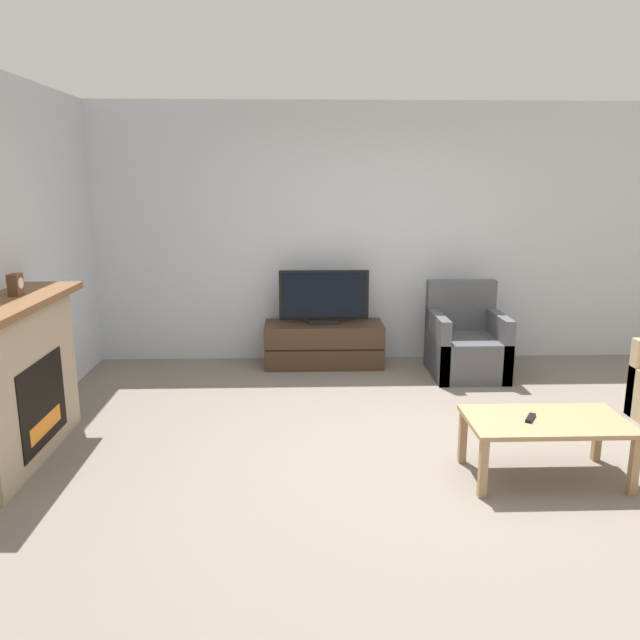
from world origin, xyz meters
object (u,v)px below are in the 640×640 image
at_px(tv_stand, 324,344).
at_px(remote, 531,418).
at_px(tv, 324,299).
at_px(fireplace, 14,380).
at_px(armchair, 466,345).
at_px(coffee_table, 546,426).
at_px(mantel_clock, 16,285).

bearing_deg(tv_stand, remote, -64.51).
relative_size(tv, remote, 6.20).
relative_size(fireplace, tv, 1.60).
bearing_deg(remote, fireplace, -155.83).
bearing_deg(armchair, tv, 166.28).
xyz_separation_m(tv, remote, (1.23, -2.58, -0.29)).
height_order(coffee_table, remote, remote).
distance_m(mantel_clock, remote, 3.57).
distance_m(tv, remote, 2.88).
bearing_deg(fireplace, coffee_table, -6.58).
xyz_separation_m(mantel_clock, tv, (2.20, 2.02, -0.50)).
distance_m(fireplace, armchair, 4.07).
relative_size(armchair, remote, 6.12).
xyz_separation_m(coffee_table, remote, (-0.11, -0.00, 0.06)).
relative_size(mantel_clock, tv_stand, 0.12).
height_order(fireplace, tv, fireplace).
relative_size(tv, armchair, 1.01).
bearing_deg(armchair, tv_stand, 166.20).
bearing_deg(fireplace, armchair, 26.70).
bearing_deg(coffee_table, tv, 117.44).
xyz_separation_m(fireplace, coffee_table, (3.56, -0.41, -0.22)).
bearing_deg(tv_stand, fireplace, -135.66).
xyz_separation_m(mantel_clock, armchair, (3.61, 1.68, -0.92)).
distance_m(tv, coffee_table, 2.93).
bearing_deg(remote, coffee_table, 32.91).
xyz_separation_m(fireplace, mantel_clock, (0.02, 0.15, 0.64)).
xyz_separation_m(tv_stand, remote, (1.23, -2.58, 0.19)).
height_order(fireplace, tv_stand, fireplace).
bearing_deg(tv_stand, mantel_clock, -137.45).
height_order(mantel_clock, tv, mantel_clock).
xyz_separation_m(fireplace, tv_stand, (2.22, 2.17, -0.35)).
xyz_separation_m(fireplace, armchair, (3.63, 1.82, -0.28)).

